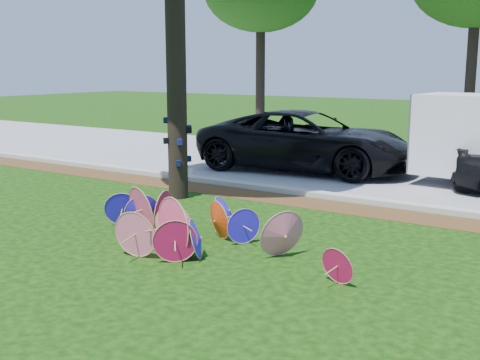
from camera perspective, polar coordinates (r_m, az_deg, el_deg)
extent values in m
plane|color=black|center=(9.96, -8.78, -6.61)|extent=(90.00, 90.00, 0.00)
cube|color=#472D16|center=(13.52, 4.02, -1.84)|extent=(90.00, 1.00, 0.01)
cube|color=#B7B5AD|center=(14.11, 5.41, -1.10)|extent=(90.00, 0.30, 0.12)
cube|color=gray|center=(17.84, 11.63, 1.06)|extent=(90.00, 8.00, 0.01)
cylinder|color=black|center=(13.46, -6.10, 11.69)|extent=(0.44, 0.44, 6.36)
cone|color=#2B1DE6|center=(10.14, 0.25, -4.36)|extent=(0.40, 0.57, 0.62)
cone|color=#2B1DE6|center=(11.09, -1.22, -2.89)|extent=(0.63, 0.77, 0.63)
cone|color=#2B1DE6|center=(9.38, -3.97, -5.55)|extent=(0.54, 0.68, 0.65)
cone|color=#2B1DE6|center=(11.44, -11.07, -2.64)|extent=(0.70, 0.61, 0.68)
cone|color=#EB6786|center=(9.56, -9.74, -5.02)|extent=(0.78, 0.31, 0.76)
cone|color=#EB6786|center=(9.39, 4.17, -5.09)|extent=(0.64, 0.84, 0.79)
cone|color=#C63C0E|center=(10.39, -2.20, -3.80)|extent=(0.70, 0.49, 0.69)
cone|color=#EB6786|center=(10.24, -6.46, -4.17)|extent=(0.65, 0.31, 0.65)
cone|color=#C21349|center=(8.42, 9.37, -7.97)|extent=(0.57, 0.32, 0.55)
cone|color=#E64770|center=(9.53, -6.05, -4.36)|extent=(0.94, 0.46, 0.95)
cone|color=#C21349|center=(9.23, -6.18, -5.73)|extent=(0.64, 0.57, 0.70)
cone|color=#E64770|center=(10.88, -9.06, -2.73)|extent=(0.92, 0.59, 0.88)
cone|color=#2B1DE6|center=(11.14, -9.27, -3.00)|extent=(0.52, 0.68, 0.67)
cone|color=#C21349|center=(10.77, -7.57, -3.03)|extent=(0.41, 0.82, 0.81)
imported|color=black|center=(17.20, 6.32, 3.70)|extent=(6.36, 3.42, 1.70)
cube|color=silver|center=(15.77, 21.76, 3.94)|extent=(2.96, 2.02, 2.57)
cylinder|color=black|center=(23.83, 1.94, 9.71)|extent=(0.36, 0.36, 5.00)
cylinder|color=black|center=(22.50, 21.01, 8.94)|extent=(0.36, 0.36, 5.00)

